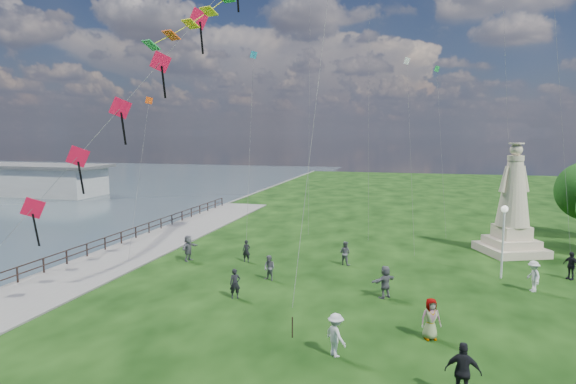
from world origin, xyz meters
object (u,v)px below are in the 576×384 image
(statue, at_px, (513,212))
(lamppost, at_px, (504,226))
(person_0, at_px, (235,284))
(pier_pavilion, at_px, (11,179))
(person_9, at_px, (571,266))
(person_11, at_px, (385,282))
(person_2, at_px, (336,335))
(person_5, at_px, (188,248))
(person_3, at_px, (463,372))
(person_6, at_px, (246,251))
(person_7, at_px, (345,253))
(person_1, at_px, (269,268))
(person_4, at_px, (431,319))
(person_8, at_px, (533,276))

(statue, distance_m, lamppost, 6.74)
(person_0, bearing_deg, pier_pavilion, 114.21)
(pier_pavilion, distance_m, person_9, 71.56)
(lamppost, height_order, person_11, lamppost)
(person_2, distance_m, person_5, 16.24)
(pier_pavilion, xyz_separation_m, person_0, (48.45, -35.06, -1.06))
(person_3, height_order, person_5, person_3)
(person_0, xyz_separation_m, person_6, (-1.82, 6.86, -0.04))
(person_7, distance_m, person_11, 6.42)
(person_7, xyz_separation_m, person_11, (2.89, -5.73, 0.07))
(person_1, bearing_deg, person_9, 36.71)
(person_3, bearing_deg, person_5, -34.55)
(person_3, xyz_separation_m, person_7, (-5.87, 14.93, -0.18))
(pier_pavilion, distance_m, person_7, 59.67)
(person_2, xyz_separation_m, person_4, (3.56, 2.52, 0.03))
(pier_pavilion, relative_size, person_8, 17.71)
(person_3, relative_size, person_11, 1.13)
(person_2, xyz_separation_m, person_9, (11.73, 13.14, -0.02))
(person_4, xyz_separation_m, person_7, (-5.02, 10.39, -0.09))
(person_7, height_order, person_11, person_11)
(statue, distance_m, person_6, 18.86)
(person_1, relative_size, person_5, 0.85)
(person_3, relative_size, person_5, 1.11)
(lamppost, bearing_deg, person_4, -113.61)
(person_3, bearing_deg, person_4, -74.54)
(person_9, bearing_deg, person_0, -102.75)
(person_8, bearing_deg, person_0, -86.18)
(pier_pavilion, bearing_deg, person_7, -27.21)
(pier_pavilion, distance_m, person_8, 70.33)
(person_2, bearing_deg, person_4, -100.57)
(statue, height_order, person_1, statue)
(lamppost, height_order, person_3, lamppost)
(pier_pavilion, bearing_deg, person_0, -35.89)
(person_8, relative_size, person_9, 1.03)
(person_1, relative_size, person_9, 0.90)
(person_6, relative_size, person_8, 0.86)
(statue, xyz_separation_m, person_8, (-0.43, -8.68, -2.11))
(statue, relative_size, person_2, 4.65)
(pier_pavilion, relative_size, person_5, 17.28)
(person_6, distance_m, person_8, 17.08)
(person_3, height_order, person_4, person_3)
(statue, height_order, person_5, statue)
(person_8, bearing_deg, person_9, 123.49)
(person_11, bearing_deg, person_7, -112.36)
(pier_pavilion, bearing_deg, person_11, -30.54)
(person_1, height_order, person_4, person_4)
(statue, relative_size, lamppost, 1.81)
(statue, relative_size, person_8, 4.62)
(person_3, distance_m, person_4, 4.62)
(person_8, bearing_deg, person_5, -107.51)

